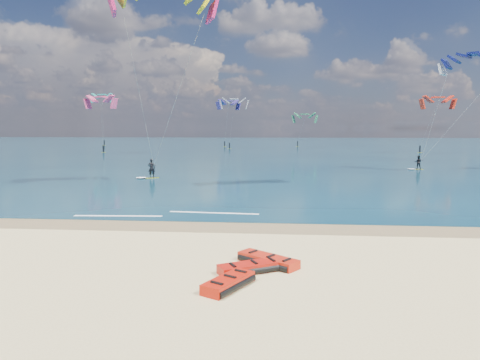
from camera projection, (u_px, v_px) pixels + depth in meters
The scene contains 10 objects.
ground at pixel (235, 164), 57.85m from camera, with size 320.00×320.00×0.00m, color tan.
wet_sand_strip at pixel (164, 226), 21.25m from camera, with size 320.00×2.40×0.01m, color brown.
sea at pixel (257, 145), 121.16m from camera, with size 320.00×200.00×0.04m, color #0B2C40.
packed_kite_left at pixel (251, 272), 14.46m from camera, with size 2.44×1.01×0.37m, color red, non-canonical shape.
packed_kite_mid at pixel (268, 264), 15.26m from camera, with size 2.50×1.02×0.37m, color red, non-canonical shape.
packed_kite_right at pixel (228, 288), 13.01m from camera, with size 2.12×1.03×0.37m, color red, non-canonical shape.
kitesurfer_main at pixel (157, 82), 36.29m from camera, with size 10.52×10.46×17.05m.
kitesurfer_far at pixel (448, 105), 47.30m from camera, with size 10.09×6.31×14.05m.
shoreline_foam at pixel (168, 214), 23.93m from camera, with size 10.16×1.86×0.01m.
distant_kites at pixel (219, 125), 98.51m from camera, with size 82.94×36.90×13.86m.
Camera 1 is at (5.56, -17.43, 4.83)m, focal length 32.00 mm.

